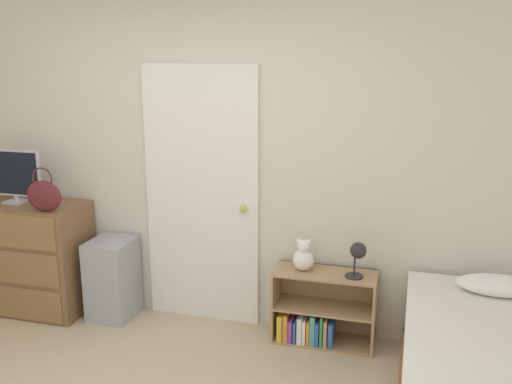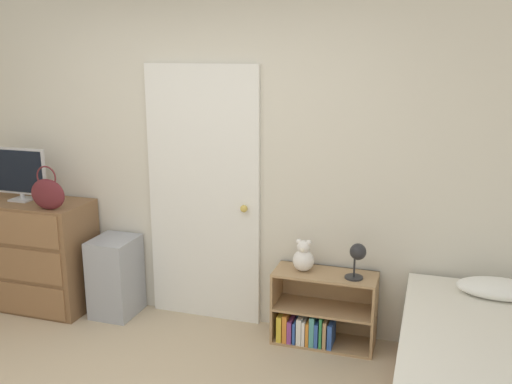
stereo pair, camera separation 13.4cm
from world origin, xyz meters
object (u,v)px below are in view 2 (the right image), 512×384
(handbag, at_px, (48,193))
(bookshelf, at_px, (318,315))
(teddy_bear, at_px, (303,257))
(desk_lamp, at_px, (357,255))
(storage_bin, at_px, (116,276))
(tv, at_px, (20,173))
(dresser, at_px, (29,253))

(handbag, bearing_deg, bookshelf, 6.91)
(teddy_bear, bearing_deg, desk_lamp, -6.60)
(storage_bin, height_order, desk_lamp, desk_lamp)
(teddy_bear, distance_m, desk_lamp, 0.40)
(tv, relative_size, handbag, 1.40)
(handbag, distance_m, storage_bin, 0.86)
(handbag, distance_m, bookshelf, 2.26)
(storage_bin, xyz_separation_m, desk_lamp, (1.95, -0.01, 0.41))
(dresser, distance_m, handbag, 0.71)
(dresser, height_order, tv, tv)
(teddy_bear, xyz_separation_m, desk_lamp, (0.39, -0.05, 0.08))
(dresser, bearing_deg, teddy_bear, 2.27)
(handbag, bearing_deg, desk_lamp, 5.03)
(tv, distance_m, handbag, 0.44)
(handbag, bearing_deg, teddy_bear, 7.34)
(handbag, relative_size, teddy_bear, 1.45)
(handbag, relative_size, storage_bin, 0.54)
(teddy_bear, bearing_deg, storage_bin, -178.67)
(dresser, height_order, teddy_bear, dresser)
(handbag, height_order, bookshelf, handbag)
(dresser, relative_size, handbag, 3.11)
(bookshelf, bearing_deg, desk_lamp, -9.19)
(dresser, bearing_deg, tv, 148.54)
(tv, relative_size, bookshelf, 0.65)
(bookshelf, relative_size, teddy_bear, 3.11)
(tv, distance_m, bookshelf, 2.64)
(tv, relative_size, teddy_bear, 2.03)
(storage_bin, bearing_deg, bookshelf, 1.21)
(dresser, distance_m, tv, 0.68)
(teddy_bear, bearing_deg, dresser, -177.73)
(handbag, xyz_separation_m, desk_lamp, (2.36, 0.21, -0.31))
(tv, bearing_deg, bookshelf, 1.82)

